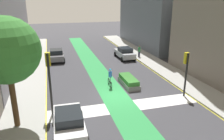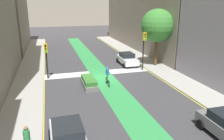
% 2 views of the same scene
% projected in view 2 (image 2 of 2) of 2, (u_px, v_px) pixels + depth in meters
% --- Properties ---
extents(ground_plane, '(120.00, 120.00, 0.00)m').
position_uv_depth(ground_plane, '(102.00, 78.00, 24.03)').
color(ground_plane, '#38383D').
extents(bike_lane_paint, '(2.40, 60.00, 0.01)m').
position_uv_depth(bike_lane_paint, '(104.00, 78.00, 24.09)').
color(bike_lane_paint, '#2D8C47').
rests_on(bike_lane_paint, ground_plane).
extents(crosswalk_band, '(12.00, 1.80, 0.01)m').
position_uv_depth(crosswalk_band, '(98.00, 73.00, 25.87)').
color(crosswalk_band, silver).
rests_on(crosswalk_band, ground_plane).
extents(sidewalk_left, '(3.00, 60.00, 0.15)m').
position_uv_depth(sidewalk_left, '(164.00, 72.00, 25.99)').
color(sidewalk_left, '#9E9E99').
rests_on(sidewalk_left, ground_plane).
extents(curb_stripe_left, '(0.16, 60.00, 0.01)m').
position_uv_depth(curb_stripe_left, '(152.00, 74.00, 25.61)').
color(curb_stripe_left, yellow).
rests_on(curb_stripe_left, ground_plane).
extents(sidewalk_right, '(3.00, 60.00, 0.15)m').
position_uv_depth(sidewalk_right, '(28.00, 84.00, 22.03)').
color(sidewalk_right, '#9E9E99').
rests_on(sidewalk_right, ground_plane).
extents(curb_stripe_right, '(0.16, 60.00, 0.01)m').
position_uv_depth(curb_stripe_right, '(44.00, 83.00, 22.44)').
color(curb_stripe_right, yellow).
rests_on(curb_stripe_right, ground_plane).
extents(traffic_signal_near_right, '(0.35, 0.52, 3.81)m').
position_uv_depth(traffic_signal_near_right, '(46.00, 54.00, 23.06)').
color(traffic_signal_near_right, black).
rests_on(traffic_signal_near_right, ground_plane).
extents(traffic_signal_near_left, '(0.35, 0.52, 4.58)m').
position_uv_depth(traffic_signal_near_left, '(144.00, 44.00, 25.97)').
color(traffic_signal_near_left, black).
rests_on(traffic_signal_near_left, ground_plane).
extents(car_silver_right_far, '(2.08, 4.23, 1.57)m').
position_uv_depth(car_silver_right_far, '(68.00, 139.00, 11.86)').
color(car_silver_right_far, '#B2B7BF').
rests_on(car_silver_right_far, ground_plane).
extents(car_white_left_near, '(2.10, 4.24, 1.57)m').
position_uv_depth(car_white_left_near, '(127.00, 59.00, 29.13)').
color(car_white_left_near, silver).
rests_on(car_white_left_near, ground_plane).
extents(cyclist_in_lane, '(0.32, 1.73, 1.86)m').
position_uv_depth(cyclist_in_lane, '(107.00, 75.00, 21.78)').
color(cyclist_in_lane, black).
rests_on(cyclist_in_lane, ground_plane).
extents(pedestrian_sidewalk_right_a, '(0.34, 0.34, 1.60)m').
position_uv_depth(pedestrian_sidewalk_right_a, '(27.00, 140.00, 11.47)').
color(pedestrian_sidewalk_right_a, '#262638').
rests_on(pedestrian_sidewalk_right_a, sidewalk_right).
extents(street_tree_near, '(4.05, 4.05, 7.05)m').
position_uv_depth(street_tree_near, '(157.00, 26.00, 27.20)').
color(street_tree_near, brown).
rests_on(street_tree_near, sidewalk_left).
extents(median_planter, '(1.21, 3.31, 0.85)m').
position_uv_depth(median_planter, '(89.00, 82.00, 21.56)').
color(median_planter, slate).
rests_on(median_planter, ground_plane).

